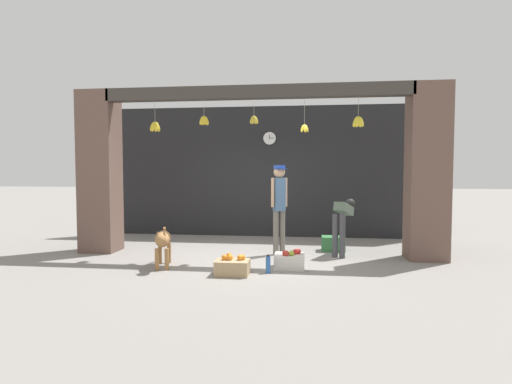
{
  "coord_description": "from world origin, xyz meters",
  "views": [
    {
      "loc": [
        0.93,
        -7.38,
        1.66
      ],
      "look_at": [
        0.0,
        0.38,
        1.23
      ],
      "focal_mm": 28.0,
      "sensor_mm": 36.0,
      "label": 1
    }
  ],
  "objects_px": {
    "fruit_crate_apples": "(290,261)",
    "water_bottle": "(268,264)",
    "worker_stooping": "(343,219)",
    "fruit_crate_oranges": "(232,266)",
    "dog": "(163,241)",
    "produce_box_green": "(333,244)",
    "wall_clock": "(270,138)",
    "shopkeeper": "(279,201)"
  },
  "relations": [
    {
      "from": "produce_box_green",
      "to": "wall_clock",
      "type": "distance_m",
      "value": 3.17
    },
    {
      "from": "fruit_crate_apples",
      "to": "wall_clock",
      "type": "distance_m",
      "value": 3.98
    },
    {
      "from": "worker_stooping",
      "to": "fruit_crate_oranges",
      "type": "height_order",
      "value": "worker_stooping"
    },
    {
      "from": "dog",
      "to": "wall_clock",
      "type": "distance_m",
      "value": 4.2
    },
    {
      "from": "fruit_crate_oranges",
      "to": "produce_box_green",
      "type": "distance_m",
      "value": 2.7
    },
    {
      "from": "dog",
      "to": "fruit_crate_oranges",
      "type": "height_order",
      "value": "dog"
    },
    {
      "from": "dog",
      "to": "shopkeeper",
      "type": "distance_m",
      "value": 2.38
    },
    {
      "from": "worker_stooping",
      "to": "fruit_crate_oranges",
      "type": "bearing_deg",
      "value": -114.48
    },
    {
      "from": "fruit_crate_apples",
      "to": "worker_stooping",
      "type": "bearing_deg",
      "value": 48.91
    },
    {
      "from": "water_bottle",
      "to": "worker_stooping",
      "type": "bearing_deg",
      "value": 48.59
    },
    {
      "from": "produce_box_green",
      "to": "worker_stooping",
      "type": "bearing_deg",
      "value": -70.52
    },
    {
      "from": "water_bottle",
      "to": "fruit_crate_oranges",
      "type": "bearing_deg",
      "value": -163.88
    },
    {
      "from": "wall_clock",
      "to": "dog",
      "type": "bearing_deg",
      "value": -114.58
    },
    {
      "from": "fruit_crate_apples",
      "to": "dog",
      "type": "bearing_deg",
      "value": -175.27
    },
    {
      "from": "shopkeeper",
      "to": "worker_stooping",
      "type": "bearing_deg",
      "value": 152.19
    },
    {
      "from": "worker_stooping",
      "to": "fruit_crate_oranges",
      "type": "xyz_separation_m",
      "value": [
        -1.87,
        -1.66,
        -0.59
      ]
    },
    {
      "from": "worker_stooping",
      "to": "water_bottle",
      "type": "relative_size",
      "value": 3.62
    },
    {
      "from": "shopkeeper",
      "to": "dog",
      "type": "bearing_deg",
      "value": 4.64
    },
    {
      "from": "dog",
      "to": "produce_box_green",
      "type": "distance_m",
      "value": 3.47
    },
    {
      "from": "dog",
      "to": "produce_box_green",
      "type": "height_order",
      "value": "dog"
    },
    {
      "from": "shopkeeper",
      "to": "produce_box_green",
      "type": "xyz_separation_m",
      "value": [
        1.08,
        0.45,
        -0.9
      ]
    },
    {
      "from": "fruit_crate_oranges",
      "to": "water_bottle",
      "type": "relative_size",
      "value": 1.76
    },
    {
      "from": "dog",
      "to": "water_bottle",
      "type": "distance_m",
      "value": 1.86
    },
    {
      "from": "wall_clock",
      "to": "fruit_crate_apples",
      "type": "bearing_deg",
      "value": -79.0
    },
    {
      "from": "produce_box_green",
      "to": "water_bottle",
      "type": "height_order",
      "value": "same"
    },
    {
      "from": "produce_box_green",
      "to": "wall_clock",
      "type": "xyz_separation_m",
      "value": [
        -1.46,
        1.63,
        2.3
      ]
    },
    {
      "from": "fruit_crate_apples",
      "to": "water_bottle",
      "type": "relative_size",
      "value": 1.69
    },
    {
      "from": "wall_clock",
      "to": "produce_box_green",
      "type": "bearing_deg",
      "value": -48.16
    },
    {
      "from": "fruit_crate_apples",
      "to": "water_bottle",
      "type": "height_order",
      "value": "fruit_crate_apples"
    },
    {
      "from": "dog",
      "to": "fruit_crate_apples",
      "type": "distance_m",
      "value": 2.19
    },
    {
      "from": "worker_stooping",
      "to": "wall_clock",
      "type": "bearing_deg",
      "value": 152.12
    },
    {
      "from": "fruit_crate_oranges",
      "to": "wall_clock",
      "type": "bearing_deg",
      "value": 85.87
    },
    {
      "from": "shopkeeper",
      "to": "produce_box_green",
      "type": "distance_m",
      "value": 1.48
    },
    {
      "from": "worker_stooping",
      "to": "fruit_crate_apples",
      "type": "xyz_separation_m",
      "value": [
        -0.99,
        -1.13,
        -0.59
      ]
    },
    {
      "from": "dog",
      "to": "water_bottle",
      "type": "xyz_separation_m",
      "value": [
        1.82,
        -0.19,
        -0.32
      ]
    },
    {
      "from": "produce_box_green",
      "to": "water_bottle",
      "type": "xyz_separation_m",
      "value": [
        -1.17,
        -1.92,
        -0.01
      ]
    },
    {
      "from": "dog",
      "to": "fruit_crate_oranges",
      "type": "xyz_separation_m",
      "value": [
        1.27,
        -0.35,
        -0.33
      ]
    },
    {
      "from": "worker_stooping",
      "to": "dog",
      "type": "bearing_deg",
      "value": -133.32
    },
    {
      "from": "worker_stooping",
      "to": "wall_clock",
      "type": "relative_size",
      "value": 3.29
    },
    {
      "from": "worker_stooping",
      "to": "fruit_crate_oranges",
      "type": "relative_size",
      "value": 2.06
    },
    {
      "from": "worker_stooping",
      "to": "water_bottle",
      "type": "distance_m",
      "value": 2.08
    },
    {
      "from": "dog",
      "to": "produce_box_green",
      "type": "bearing_deg",
      "value": 105.31
    }
  ]
}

